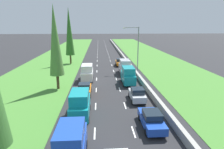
{
  "coord_description": "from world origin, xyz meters",
  "views": [
    {
      "loc": [
        -1.25,
        -0.8,
        9.42
      ],
      "look_at": [
        0.97,
        32.69,
        0.88
      ],
      "focal_mm": 31.61,
      "sensor_mm": 36.0,
      "label": 1
    }
  ],
  "objects": [
    {
      "name": "lane_markings",
      "position": [
        0.0,
        60.0,
        0.01
      ],
      "size": [
        3.64,
        116.0,
        0.01
      ],
      "color": "white",
      "rests_on": "ground"
    },
    {
      "name": "poplar_tree_third",
      "position": [
        -8.25,
        47.7,
        7.78
      ],
      "size": [
        2.14,
        2.14,
        13.45
      ],
      "color": "#4C3823",
      "rests_on": "ground"
    },
    {
      "name": "silver_hatchback_right_lane",
      "position": [
        3.47,
        22.44,
        0.84
      ],
      "size": [
        1.74,
        3.9,
        1.72
      ],
      "color": "silver",
      "rests_on": "ground"
    },
    {
      "name": "teal_van_left_lane",
      "position": [
        -3.3,
        18.42,
        1.4
      ],
      "size": [
        1.96,
        4.9,
        2.82
      ],
      "color": "teal",
      "rests_on": "ground"
    },
    {
      "name": "orange_hatchback_left_lane",
      "position": [
        -3.29,
        24.96,
        0.84
      ],
      "size": [
        1.74,
        3.9,
        1.72
      ],
      "color": "orange",
      "rests_on": "ground"
    },
    {
      "name": "median_barrier",
      "position": [
        5.7,
        60.0,
        0.42
      ],
      "size": [
        0.44,
        120.0,
        0.85
      ],
      "primitive_type": "cube",
      "color": "#9E9B93",
      "rests_on": "ground"
    },
    {
      "name": "street_light_mast",
      "position": [
        6.37,
        38.92,
        5.23
      ],
      "size": [
        3.2,
        0.28,
        9.0
      ],
      "color": "gray",
      "rests_on": "ground"
    },
    {
      "name": "silver_van_right_lane",
      "position": [
        3.73,
        36.59,
        1.4
      ],
      "size": [
        1.96,
        4.9,
        2.82
      ],
      "color": "silver",
      "rests_on": "ground"
    },
    {
      "name": "orange_hatchback_right_lane",
      "position": [
        3.54,
        44.44,
        0.84
      ],
      "size": [
        1.74,
        3.9,
        1.72
      ],
      "color": "orange",
      "rests_on": "ground"
    },
    {
      "name": "ground_plane",
      "position": [
        0.0,
        60.0,
        0.0
      ],
      "size": [
        300.0,
        300.0,
        0.0
      ],
      "primitive_type": "plane",
      "color": "#28282B",
      "rests_on": "ground"
    },
    {
      "name": "poplar_tree_second",
      "position": [
        -7.45,
        27.95,
        7.18
      ],
      "size": [
        2.11,
        2.11,
        12.26
      ],
      "color": "#4C3823",
      "rests_on": "ground"
    },
    {
      "name": "blue_van_left_lane",
      "position": [
        -3.27,
        11.31,
        1.4
      ],
      "size": [
        1.96,
        4.9,
        2.82
      ],
      "color": "#1E47B7",
      "rests_on": "ground"
    },
    {
      "name": "white_van_left_lane",
      "position": [
        -3.33,
        32.29,
        1.4
      ],
      "size": [
        1.96,
        4.9,
        2.82
      ],
      "color": "white",
      "rests_on": "ground"
    },
    {
      "name": "blue_sedan_right_lane",
      "position": [
        3.55,
        15.71,
        0.81
      ],
      "size": [
        1.82,
        4.5,
        1.64
      ],
      "color": "#1E47B7",
      "rests_on": "ground"
    },
    {
      "name": "grass_verge_left",
      "position": [
        -12.65,
        60.0,
        0.02
      ],
      "size": [
        14.0,
        140.0,
        0.04
      ],
      "primitive_type": "cube",
      "color": "#478433",
      "rests_on": "ground"
    },
    {
      "name": "grass_verge_right",
      "position": [
        14.35,
        60.0,
        0.02
      ],
      "size": [
        14.0,
        140.0,
        0.04
      ],
      "primitive_type": "cube",
      "color": "#478433",
      "rests_on": "ground"
    },
    {
      "name": "teal_van_right_lane",
      "position": [
        3.41,
        29.9,
        1.4
      ],
      "size": [
        1.96,
        4.9,
        2.82
      ],
      "color": "teal",
      "rests_on": "ground"
    }
  ]
}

